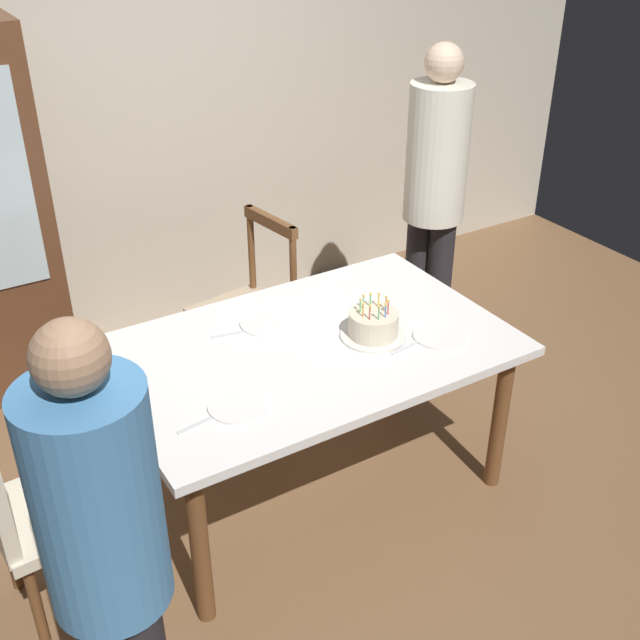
# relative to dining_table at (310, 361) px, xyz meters

# --- Properties ---
(ground) EXTENTS (6.40, 6.40, 0.00)m
(ground) POSITION_rel_dining_table_xyz_m (0.00, 0.00, -0.67)
(ground) COLOR brown
(back_wall) EXTENTS (6.40, 0.10, 2.60)m
(back_wall) POSITION_rel_dining_table_xyz_m (0.00, 1.85, 0.63)
(back_wall) COLOR beige
(back_wall) RESTS_ON ground
(dining_table) EXTENTS (1.64, 1.06, 0.76)m
(dining_table) POSITION_rel_dining_table_xyz_m (0.00, 0.00, 0.00)
(dining_table) COLOR white
(dining_table) RESTS_ON ground
(birthday_cake) EXTENTS (0.28, 0.28, 0.18)m
(birthday_cake) POSITION_rel_dining_table_xyz_m (0.26, -0.09, 0.14)
(birthday_cake) COLOR silver
(birthday_cake) RESTS_ON dining_table
(plate_near_celebrant) EXTENTS (0.22, 0.22, 0.01)m
(plate_near_celebrant) POSITION_rel_dining_table_xyz_m (-0.45, -0.24, 0.09)
(plate_near_celebrant) COLOR white
(plate_near_celebrant) RESTS_ON dining_table
(plate_far_side) EXTENTS (0.22, 0.22, 0.01)m
(plate_far_side) POSITION_rel_dining_table_xyz_m (-0.08, 0.24, 0.09)
(plate_far_side) COLOR white
(plate_far_side) RESTS_ON dining_table
(plate_near_guest) EXTENTS (0.22, 0.22, 0.01)m
(plate_near_guest) POSITION_rel_dining_table_xyz_m (0.49, -0.24, 0.09)
(plate_near_guest) COLOR white
(plate_near_guest) RESTS_ON dining_table
(fork_near_celebrant) EXTENTS (0.18, 0.04, 0.01)m
(fork_near_celebrant) POSITION_rel_dining_table_xyz_m (-0.61, -0.26, 0.09)
(fork_near_celebrant) COLOR silver
(fork_near_celebrant) RESTS_ON dining_table
(fork_far_side) EXTENTS (0.18, 0.06, 0.01)m
(fork_far_side) POSITION_rel_dining_table_xyz_m (-0.24, 0.23, 0.09)
(fork_far_side) COLOR silver
(fork_far_side) RESTS_ON dining_table
(fork_near_guest) EXTENTS (0.18, 0.04, 0.01)m
(fork_near_guest) POSITION_rel_dining_table_xyz_m (0.33, -0.23, 0.09)
(fork_near_guest) COLOR silver
(fork_near_guest) RESTS_ON dining_table
(chair_spindle_back) EXTENTS (0.50, 0.50, 0.95)m
(chair_spindle_back) POSITION_rel_dining_table_xyz_m (0.13, 0.85, -0.22)
(chair_spindle_back) COLOR tan
(chair_spindle_back) RESTS_ON ground
(chair_upholstered) EXTENTS (0.47, 0.47, 0.95)m
(chair_upholstered) POSITION_rel_dining_table_xyz_m (-1.21, -0.07, -0.14)
(chair_upholstered) COLOR beige
(chair_upholstered) RESTS_ON ground
(person_celebrant) EXTENTS (0.32, 0.32, 1.64)m
(person_celebrant) POSITION_rel_dining_table_xyz_m (-1.12, -0.86, 0.26)
(person_celebrant) COLOR #262328
(person_celebrant) RESTS_ON ground
(person_guest) EXTENTS (0.32, 0.32, 1.75)m
(person_guest) POSITION_rel_dining_table_xyz_m (1.14, 0.63, 0.33)
(person_guest) COLOR #262328
(person_guest) RESTS_ON ground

